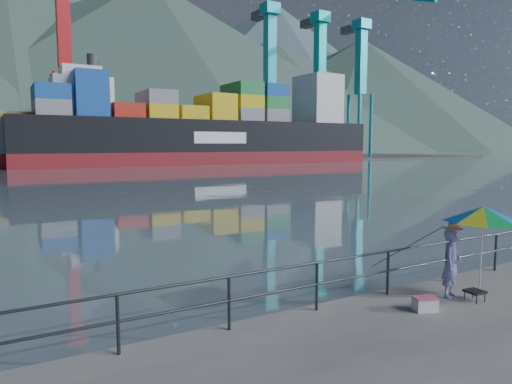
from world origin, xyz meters
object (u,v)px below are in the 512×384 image
Objects in this scene: fisherman at (452,264)px; container_ship at (216,131)px; cooler_bag at (425,305)px; beach_umbrella at (483,214)px.

container_ship is (27.28, 71.79, 5.02)m from fisherman.
cooler_bag is 77.71m from container_ship.
fisherman is at bearing -110.81° from container_ship.
fisherman is 0.74× the size of beach_umbrella.
container_ship is at bearing 69.67° from beach_umbrella.
fisherman reaches higher than cooler_bag.
beach_umbrella is 2.47m from cooler_bag.
container_ship is at bearing 49.55° from fisherman.
container_ship is at bearing 89.50° from cooler_bag.
fisherman is 76.96m from container_ship.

